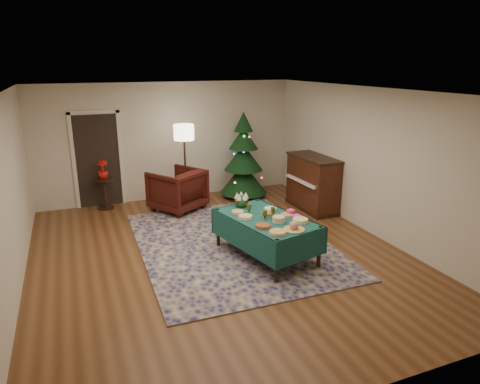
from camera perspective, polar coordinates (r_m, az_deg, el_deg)
name	(u,v)px	position (r m, az deg, el deg)	size (l,w,h in m)	color
room_shell	(218,178)	(6.84, -2.97, 1.90)	(7.00, 7.00, 7.00)	#593319
doorway	(98,158)	(9.96, -18.44, 4.33)	(1.08, 0.04, 2.16)	black
rug	(232,243)	(7.72, -1.05, -6.83)	(3.20, 4.20, 0.02)	#18144C
buffet_table	(266,226)	(7.04, 3.51, -4.49)	(1.41, 1.96, 0.69)	black
platter_0	(278,232)	(6.37, 5.07, -5.39)	(0.29, 0.29, 0.04)	silver
platter_1	(294,227)	(6.51, 7.21, -4.63)	(0.34, 0.34, 0.15)	silver
platter_2	(300,221)	(6.85, 8.04, -3.79)	(0.28, 0.28, 0.06)	silver
platter_3	(263,226)	(6.58, 3.06, -4.57)	(0.27, 0.27, 0.05)	silver
platter_4	(279,219)	(6.81, 5.17, -3.67)	(0.23, 0.23, 0.09)	silver
platter_5	(287,215)	(7.09, 6.26, -3.08)	(0.24, 0.24, 0.04)	silver
platter_6	(245,217)	(6.96, 0.73, -3.34)	(0.27, 0.27, 0.05)	silver
platter_7	(268,214)	(7.06, 3.71, -2.98)	(0.24, 0.24, 0.07)	silver
platter_8	(270,209)	(7.35, 4.08, -2.27)	(0.25, 0.25, 0.04)	silver
platter_9	(238,212)	(7.18, -0.28, -2.70)	(0.25, 0.25, 0.04)	silver
goblet_0	(249,208)	(7.15, 1.20, -2.21)	(0.07, 0.07, 0.16)	#2D471E
goblet_1	(273,212)	(7.03, 4.43, -2.63)	(0.07, 0.07, 0.16)	#2D471E
goblet_2	(265,215)	(6.87, 3.34, -3.06)	(0.07, 0.07, 0.16)	#2D471E
napkin_stack	(297,216)	(7.05, 7.55, -3.25)	(0.14, 0.14, 0.04)	#E23EB7
gift_box	(291,212)	(7.14, 6.77, -2.71)	(0.11, 0.11, 0.09)	#E23E67
centerpiece	(242,200)	(7.47, 0.21, -1.08)	(0.25, 0.25, 0.29)	#1E4C1E
armchair	(177,188)	(9.38, -8.38, 0.55)	(0.98, 0.92, 1.01)	#3D130D
floor_lamp	(184,137)	(9.45, -7.46, 7.24)	(0.44, 0.44, 1.83)	#A57F3F
side_table	(105,194)	(9.87, -17.55, -0.27)	(0.38, 0.38, 0.69)	black
potted_plant	(103,174)	(9.75, -17.79, 2.36)	(0.23, 0.41, 0.23)	red
christmas_tree	(243,159)	(10.14, 0.46, 4.38)	(1.39, 1.39, 2.03)	black
piano	(313,184)	(9.46, 9.68, 1.11)	(0.67, 1.38, 1.18)	black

